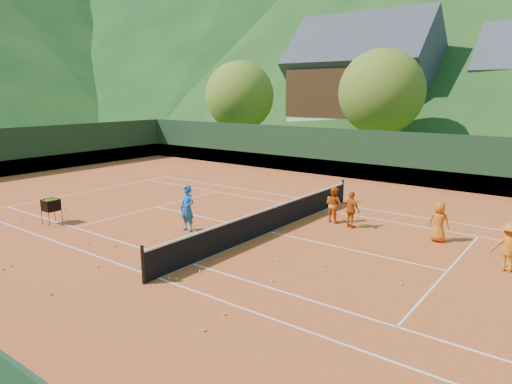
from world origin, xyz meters
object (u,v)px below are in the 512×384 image
Objects in this scene: coach at (187,208)px; student_b at (351,210)px; student_d at (509,247)px; student_c at (439,222)px; chalet_left at (363,88)px; tennis_net at (270,219)px; ball_hopper at (51,206)px; student_a at (334,205)px.

student_b is (4.73, 4.12, -0.17)m from coach.
coach is at bearing 10.16° from student_d.
coach is 9.07m from student_c.
student_c is at bearing -60.67° from chalet_left.
tennis_net is (2.56, 1.77, -0.38)m from coach.
ball_hopper is (-7.60, -4.34, 0.25)m from tennis_net.
student_d is 1.48× the size of ball_hopper.
tennis_net is (-2.17, -2.36, -0.21)m from student_b.
student_a is 0.11× the size of chalet_left.
ball_hopper is 0.07× the size of chalet_left.
student_c is 0.12× the size of tennis_net.
chalet_left is (-7.44, 31.77, 4.75)m from coach.
student_a reaches higher than student_c.
student_c is at bearing -38.55° from student_d.
student_b is 0.97× the size of student_d.
coach is 1.25× the size of student_c.
tennis_net is 12.07× the size of ball_hopper.
student_d reaches higher than student_c.
student_a is at bearing -18.88° from student_d.
chalet_left is (-10.00, 30.00, 5.13)m from tennis_net.
coach is at bearing 60.96° from student_b.
ball_hopper is at bearing 52.47° from student_a.
chalet_left is at bearing -46.37° from student_b.
tennis_net is 8.76m from ball_hopper.
tennis_net is 0.87× the size of chalet_left.
student_a is 0.98× the size of student_d.
student_a is at bearing 38.35° from ball_hopper.
chalet_left reaches higher than tennis_net.
coach reaches higher than student_c.
chalet_left reaches higher than student_c.
student_a is at bearing -1.97° from student_c.
ball_hopper is (-9.77, -6.70, 0.03)m from student_b.
student_d is (10.33, 2.84, -0.14)m from coach.
student_a is at bearing 64.83° from tennis_net.
student_a is (3.81, 4.43, -0.15)m from coach.
student_b is 1.43× the size of ball_hopper.
student_c is at bearing 28.37° from ball_hopper.
coach is 1.76× the size of ball_hopper.
student_a is 11.28m from ball_hopper.
student_c is (3.19, 0.30, -0.01)m from student_b.
chalet_left is (-17.78, 28.93, 4.89)m from student_d.
chalet_left is at bearing 94.00° from ball_hopper.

